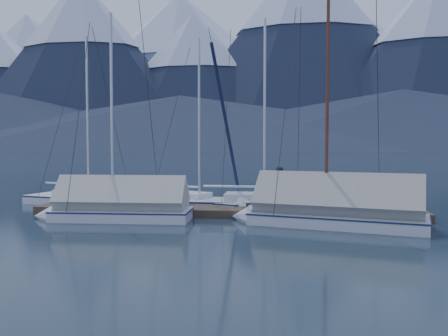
{
  "coord_description": "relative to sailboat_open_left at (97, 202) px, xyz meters",
  "views": [
    {
      "loc": [
        3.19,
        -19.36,
        3.33
      ],
      "look_at": [
        0.0,
        2.0,
        2.2
      ],
      "focal_mm": 38.0,
      "sensor_mm": 36.0,
      "label": 1
    }
  ],
  "objects": [
    {
      "name": "sailboat_open_right",
      "position": [
        9.56,
        -0.48,
        0.01
      ],
      "size": [
        7.88,
        3.37,
        10.36
      ],
      "color": "silver",
      "rests_on": "ground"
    },
    {
      "name": "dock",
      "position": [
        7.3,
        -2.63,
        -0.06
      ],
      "size": [
        18.0,
        1.5,
        0.54
      ],
      "color": "#382D23",
      "rests_on": "ground"
    },
    {
      "name": "ground",
      "position": [
        7.3,
        -4.63,
        -0.17
      ],
      "size": [
        1000.0,
        1000.0,
        0.0
      ],
      "primitive_type": "plane",
      "color": "black",
      "rests_on": "ground"
    },
    {
      "name": "mountain_range",
      "position": [
        11.43,
        365.82,
        58.48
      ],
      "size": [
        877.0,
        584.0,
        150.5
      ],
      "color": "#475675",
      "rests_on": "ground"
    },
    {
      "name": "person",
      "position": [
        9.87,
        -2.26,
        1.13
      ],
      "size": [
        0.57,
        0.76,
        1.92
      ],
      "primitive_type": "imported",
      "rotation": [
        0.0,
        0.0,
        1.73
      ],
      "color": "black",
      "rests_on": "dock"
    },
    {
      "name": "sailboat_covered_near",
      "position": [
        11.61,
        -4.46,
        0.34
      ],
      "size": [
        8.35,
        4.24,
        10.4
      ],
      "color": "silver",
      "rests_on": "ground"
    },
    {
      "name": "mooring_posts",
      "position": [
        6.8,
        -2.63,
        0.18
      ],
      "size": [
        15.12,
        1.52,
        0.35
      ],
      "color": "#382D23",
      "rests_on": "ground"
    },
    {
      "name": "sailboat_covered_far",
      "position": [
        2.56,
        -4.47,
        0.3
      ],
      "size": [
        7.08,
        2.96,
        9.76
      ],
      "color": "silver",
      "rests_on": "ground"
    },
    {
      "name": "sailboat_open_left",
      "position": [
        0.0,
        0.0,
        0.0
      ],
      "size": [
        7.78,
        3.84,
        9.91
      ],
      "color": "white",
      "rests_on": "ground"
    },
    {
      "name": "sailboat_open_mid",
      "position": [
        6.13,
        -0.37,
        -0.01
      ],
      "size": [
        7.43,
        4.53,
        9.51
      ],
      "color": "white",
      "rests_on": "ground"
    }
  ]
}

